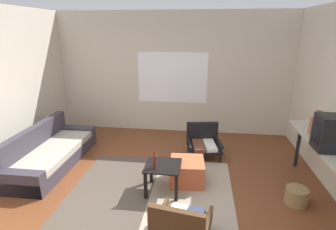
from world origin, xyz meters
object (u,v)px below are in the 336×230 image
at_px(clay_vase, 317,125).
at_px(wicker_basket, 296,196).
at_px(coffee_table, 163,171).
at_px(console_shelf, 323,149).
at_px(armchair_striped_foreground, 181,226).
at_px(couch, 49,153).
at_px(crt_television, 335,133).
at_px(ottoman_orange, 187,172).
at_px(armchair_by_window, 203,141).
at_px(glass_bottle, 154,161).

bearing_deg(clay_vase, wicker_basket, -121.39).
relative_size(coffee_table, console_shelf, 0.27).
distance_m(console_shelf, wicker_basket, 0.75).
distance_m(armchair_striped_foreground, console_shelf, 2.26).
xyz_separation_m(console_shelf, clay_vase, (0.00, 0.32, 0.22)).
bearing_deg(wicker_basket, couch, 170.89).
xyz_separation_m(armchair_striped_foreground, crt_television, (1.85, 0.98, 0.79)).
xyz_separation_m(couch, armchair_striped_foreground, (2.49, -1.62, 0.07)).
bearing_deg(ottoman_orange, armchair_by_window, 76.45).
bearing_deg(console_shelf, coffee_table, -175.62).
distance_m(coffee_table, glass_bottle, 0.25).
bearing_deg(crt_television, ottoman_orange, 169.28).
relative_size(ottoman_orange, crt_television, 1.14).
bearing_deg(couch, wicker_basket, -9.11).
height_order(armchair_striped_foreground, console_shelf, console_shelf).
height_order(armchair_by_window, wicker_basket, armchair_by_window).
bearing_deg(wicker_basket, armchair_striped_foreground, -147.16).
relative_size(armchair_by_window, wicker_basket, 2.33).
bearing_deg(couch, glass_bottle, -18.47).
height_order(armchair_by_window, glass_bottle, glass_bottle).
xyz_separation_m(coffee_table, wicker_basket, (1.86, -0.06, -0.22)).
bearing_deg(crt_television, armchair_by_window, 139.53).
relative_size(crt_television, wicker_basket, 1.52).
height_order(console_shelf, glass_bottle, console_shelf).
height_order(ottoman_orange, console_shelf, console_shelf).
bearing_deg(armchair_by_window, armchair_striped_foreground, -95.65).
relative_size(armchair_striped_foreground, wicker_basket, 2.41).
height_order(ottoman_orange, wicker_basket, ottoman_orange).
height_order(ottoman_orange, glass_bottle, glass_bottle).
bearing_deg(ottoman_orange, clay_vase, 6.04).
bearing_deg(couch, armchair_striped_foreground, -33.06).
xyz_separation_m(couch, armchair_by_window, (2.72, 0.73, 0.06)).
bearing_deg(coffee_table, clay_vase, 12.54).
bearing_deg(console_shelf, wicker_basket, -145.78).
relative_size(crt_television, clay_vase, 1.28).
relative_size(armchair_by_window, console_shelf, 0.37).
relative_size(couch, console_shelf, 1.08).
xyz_separation_m(armchair_striped_foreground, clay_vase, (1.85, 1.53, 0.70)).
relative_size(armchair_by_window, crt_television, 1.53).
relative_size(console_shelf, wicker_basket, 6.32).
relative_size(clay_vase, wicker_basket, 1.19).
height_order(couch, wicker_basket, couch).
xyz_separation_m(ottoman_orange, console_shelf, (1.86, -0.12, 0.56)).
xyz_separation_m(coffee_table, ottoman_orange, (0.34, 0.29, -0.15)).
xyz_separation_m(armchair_by_window, armchair_striped_foreground, (-0.23, -2.35, 0.01)).
xyz_separation_m(crt_television, clay_vase, (0.00, 0.55, -0.09)).
distance_m(glass_bottle, wicker_basket, 2.02).
distance_m(armchair_by_window, console_shelf, 2.04).
relative_size(couch, armchair_striped_foreground, 2.84).
bearing_deg(crt_television, glass_bottle, -179.14).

